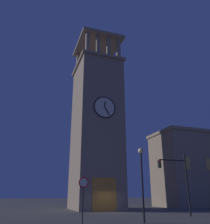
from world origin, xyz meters
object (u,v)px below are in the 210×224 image
traffic_signal_near (178,175)px  no_horn_sign (83,187)px  adjacent_wing_building (202,169)px  street_lamp (142,170)px  clocktower (96,128)px

traffic_signal_near → no_horn_sign: 10.67m
adjacent_wing_building → traffic_signal_near: (14.98, 13.80, -2.34)m
no_horn_sign → traffic_signal_near: bearing=-165.9°
adjacent_wing_building → street_lamp: 27.25m
clocktower → adjacent_wing_building: (-19.67, -0.97, -5.50)m
clocktower → traffic_signal_near: clocktower is taller
adjacent_wing_building → clocktower: bearing=2.8°
adjacent_wing_building → street_lamp: adjacent_wing_building is taller
street_lamp → traffic_signal_near: bearing=-148.8°
adjacent_wing_building → traffic_signal_near: size_ratio=2.81×
adjacent_wing_building → traffic_signal_near: bearing=42.7°
clocktower → adjacent_wing_building: 20.44m
street_lamp → no_horn_sign: (4.39, -0.99, -1.27)m
adjacent_wing_building → no_horn_sign: 30.32m
clocktower → no_horn_sign: 18.74m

